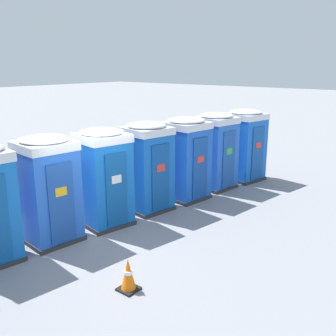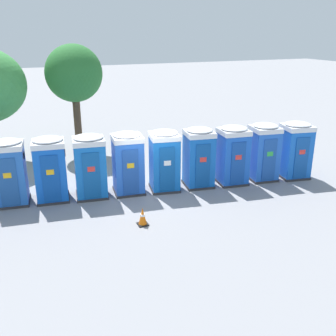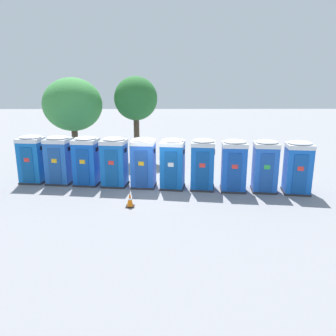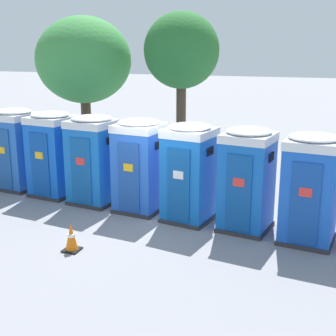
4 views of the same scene
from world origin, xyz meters
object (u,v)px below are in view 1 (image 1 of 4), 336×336
portapotty_5 (104,177)px  portapotty_7 (186,158)px  portapotty_4 (48,189)px  portapotty_9 (245,145)px  portapotty_8 (215,150)px  traffic_cone (128,275)px  portapotty_6 (147,166)px

portapotty_5 → portapotty_7: same height
portapotty_4 → portapotty_7: bearing=-8.8°
portapotty_4 → portapotty_5: same height
portapotty_9 → portapotty_4: bearing=171.5°
portapotty_8 → traffic_cone: (-6.37, -2.16, -0.97)m
portapotty_4 → traffic_cone: 3.14m
portapotty_5 → portapotty_9: bearing=-8.0°
portapotty_5 → portapotty_8: size_ratio=1.00×
portapotty_6 → portapotty_9: (4.46, -0.69, -0.00)m
portapotty_7 → portapotty_6: bearing=169.4°
portapotty_5 → traffic_cone: 3.43m
portapotty_9 → traffic_cone: bearing=-166.7°
portapotty_5 → portapotty_6: bearing=-5.8°
traffic_cone → portapotty_8: bearing=18.7°
portapotty_5 → portapotty_6: 1.51m
portapotty_4 → portapotty_8: size_ratio=1.00×
portapotty_8 → traffic_cone: 6.79m
portapotty_9 → portapotty_7: bearing=172.1°
portapotty_8 → portapotty_9: size_ratio=1.00×
portapotty_4 → portapotty_7: size_ratio=1.00×
portapotty_5 → portapotty_6: size_ratio=1.00×
portapotty_7 → portapotty_8: size_ratio=1.00×
portapotty_6 → portapotty_9: 4.51m
portapotty_6 → portapotty_5: bearing=174.2°
portapotty_7 → portapotty_8: bearing=-4.0°
portapotty_4 → portapotty_8: same height
portapotty_5 → portapotty_6: same height
portapotty_4 → traffic_cone: bearing=-97.8°
traffic_cone → portapotty_7: bearing=24.9°
portapotty_6 → portapotty_7: same height
portapotty_4 → portapotty_6: (2.98, -0.41, 0.00)m
portapotty_4 → portapotty_6: same height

